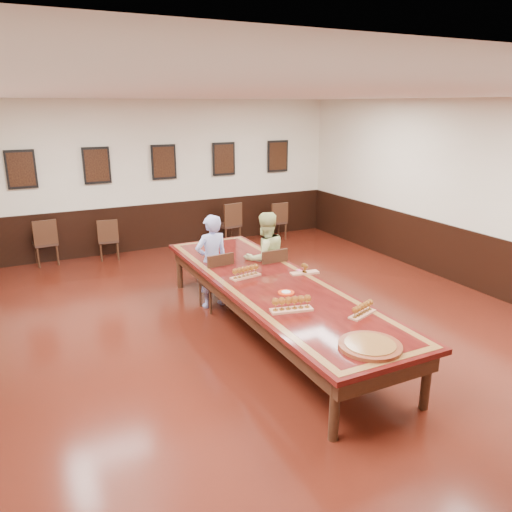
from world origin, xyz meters
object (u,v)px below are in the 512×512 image
person_man (212,261)px  carved_platter (370,346)px  spare_chair_b (108,239)px  person_woman (265,258)px  chair_woman (268,276)px  spare_chair_d (276,220)px  spare_chair_a (45,242)px  spare_chair_c (228,223)px  chair_man (215,280)px  conference_table (272,292)px

person_man → carved_platter: person_man is taller
spare_chair_b → carved_platter: bearing=108.9°
person_man → person_woman: bearing=160.3°
chair_woman → spare_chair_d: 4.07m
spare_chair_a → spare_chair_c: (3.86, -0.28, 0.02)m
chair_man → spare_chair_c: (1.68, 3.34, 0.02)m
chair_man → carved_platter: size_ratio=1.39×
spare_chair_d → person_man: bearing=47.8°
carved_platter → chair_man: bearing=95.9°
spare_chair_a → carved_platter: bearing=105.4°
carved_platter → spare_chair_d: bearing=68.9°
spare_chair_a → spare_chair_c: size_ratio=0.96×
spare_chair_d → conference_table: (-2.52, -4.49, 0.16)m
chair_man → spare_chair_c: bearing=-121.9°
spare_chair_c → person_man: 3.66m
person_woman → carved_platter: size_ratio=2.22×
spare_chair_a → person_woman: person_woman is taller
spare_chair_c → chair_woman: bearing=67.7°
spare_chair_c → person_man: bearing=53.8°
spare_chair_b → spare_chair_c: spare_chair_c is taller
chair_man → spare_chair_d: 4.37m
person_woman → spare_chair_d: bearing=-123.7°
chair_man → spare_chair_c: spare_chair_c is taller
spare_chair_c → spare_chair_a: bearing=-12.8°
person_woman → carved_platter: person_woman is taller
carved_platter → person_woman: bearing=81.5°
spare_chair_d → conference_table: spare_chair_d is taller
chair_man → spare_chair_d: (2.88, 3.29, -0.02)m
spare_chair_a → person_man: bearing=117.1°
spare_chair_a → conference_table: (2.55, -4.81, 0.14)m
spare_chair_b → spare_chair_c: 2.67m
spare_chair_a → spare_chair_c: bearing=171.2°
person_woman → conference_table: bearing=64.9°
spare_chair_b → person_woman: size_ratio=0.58×
spare_chair_d → conference_table: bearing=60.7°
spare_chair_a → person_woman: 4.80m
spare_chair_d → carved_platter: 7.08m
conference_table → spare_chair_a: bearing=117.9°
chair_woman → spare_chair_d: size_ratio=1.06×
spare_chair_c → person_man: person_man is taller
spare_chair_c → spare_chair_d: size_ratio=1.09×
spare_chair_a → conference_table: spare_chair_a is taller
conference_table → spare_chair_c: bearing=73.9°
chair_woman → person_man: bearing=-23.2°
person_man → conference_table: size_ratio=0.30×
chair_woman → carved_platter: chair_woman is taller
chair_man → spare_chair_b: (-0.99, 3.43, -0.03)m
spare_chair_d → person_man: 4.32m
chair_man → person_man: person_man is taller
spare_chair_b → spare_chair_d: 3.88m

